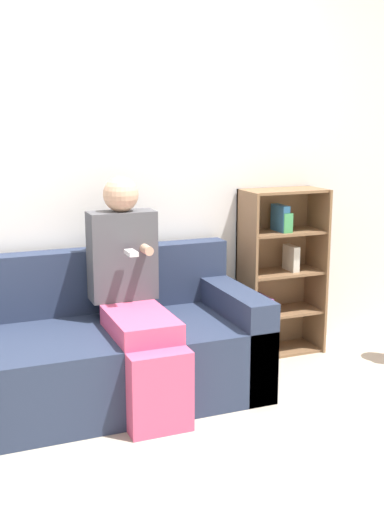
% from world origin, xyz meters
% --- Properties ---
extents(ground_plane, '(14.00, 14.00, 0.00)m').
position_xyz_m(ground_plane, '(0.00, 0.00, 0.00)').
color(ground_plane, '#B2A893').
extents(back_wall, '(10.00, 0.06, 2.55)m').
position_xyz_m(back_wall, '(0.00, 0.98, 1.27)').
color(back_wall, silver).
rests_on(back_wall, ground_plane).
extents(couch, '(2.12, 0.85, 0.81)m').
position_xyz_m(couch, '(-0.29, 0.51, 0.27)').
color(couch, '#28334C').
rests_on(couch, ground_plane).
extents(adult_seated, '(0.38, 0.82, 1.25)m').
position_xyz_m(adult_seated, '(0.06, 0.43, 0.64)').
color(adult_seated, '#DB4C75').
rests_on(adult_seated, ground_plane).
extents(bookshelf, '(0.55, 0.29, 1.12)m').
position_xyz_m(bookshelf, '(1.19, 0.83, 0.56)').
color(bookshelf, brown).
rests_on(bookshelf, ground_plane).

